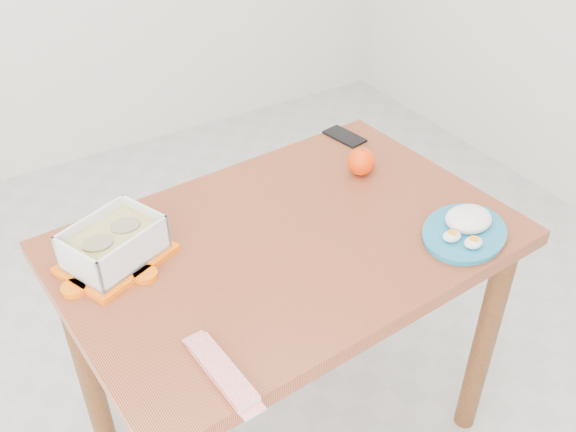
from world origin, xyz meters
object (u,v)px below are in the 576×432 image
food_container (114,245)px  rice_plate (466,227)px  dining_table (288,274)px  smartphone (344,136)px  orange_fruit (361,162)px

food_container → rice_plate: size_ratio=0.89×
dining_table → smartphone: bearing=35.0°
food_container → rice_plate: food_container is taller
rice_plate → dining_table: bearing=125.0°
food_container → orange_fruit: size_ratio=3.69×
dining_table → food_container: bearing=157.5°
rice_plate → smartphone: 0.53m
dining_table → rice_plate: rice_plate is taller
rice_plate → smartphone: size_ratio=2.48×
dining_table → rice_plate: size_ratio=3.49×
food_container → orange_fruit: food_container is taller
dining_table → rice_plate: bearing=-34.1°
rice_plate → food_container: bearing=130.6°
orange_fruit → rice_plate: 0.35m
food_container → smartphone: size_ratio=2.21×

